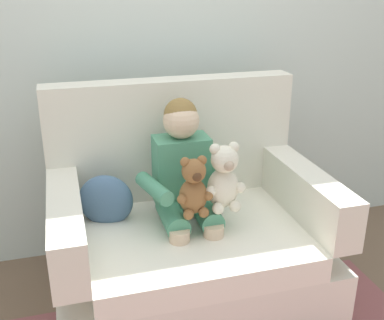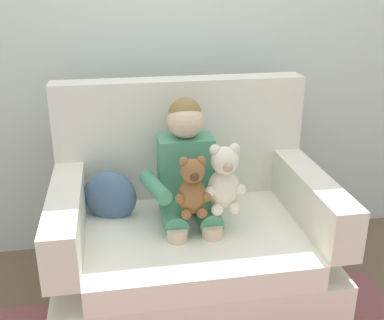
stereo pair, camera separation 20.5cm
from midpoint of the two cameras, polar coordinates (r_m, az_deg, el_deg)
name	(u,v)px [view 1 (the left image)]	position (r m, az deg, el deg)	size (l,w,h in m)	color
ground_plane	(191,304)	(2.51, -2.59, -17.09)	(8.00, 8.00, 0.00)	brown
back_wall	(155,27)	(2.68, -6.82, 15.71)	(6.00, 0.10, 2.60)	silver
armchair	(188,241)	(2.36, -3.02, -9.87)	(1.27, 0.88, 1.08)	silver
seated_child	(185,179)	(2.21, -3.49, -2.32)	(0.45, 0.39, 0.82)	#4C9370
plush_cream	(224,179)	(2.10, 1.09, -2.32)	(0.19, 0.15, 0.32)	silver
plush_brown	(194,188)	(2.06, -2.66, -3.46)	(0.16, 0.13, 0.28)	brown
throw_pillow	(106,201)	(2.31, -12.92, -4.87)	(0.26, 0.12, 0.26)	slate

